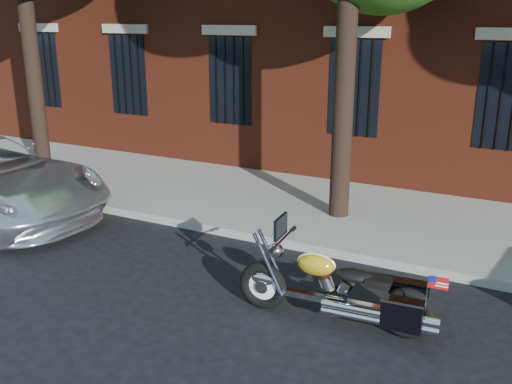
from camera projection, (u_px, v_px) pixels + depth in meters
The scene contains 4 objects.
ground at pixel (239, 278), 8.35m from camera, with size 120.00×120.00×0.00m, color black.
curb at pixel (279, 241), 9.50m from camera, with size 40.00×0.16×0.15m, color gray.
sidewalk at pixel (320, 209), 11.10m from camera, with size 40.00×3.60×0.15m, color gray.
motorcycle at pixel (342, 293), 6.96m from camera, with size 2.61×0.83×1.31m.
Camera 1 is at (3.69, -6.65, 3.69)m, focal length 40.00 mm.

